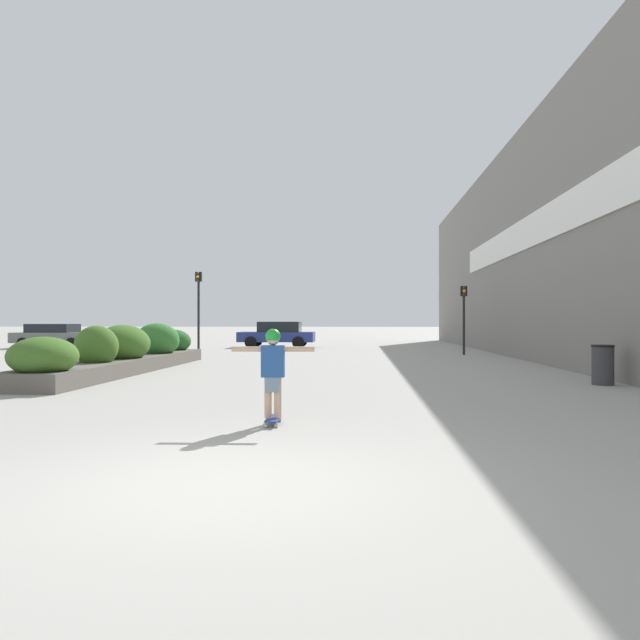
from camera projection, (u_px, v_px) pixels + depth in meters
ground_plane at (210, 486)px, 5.18m from camera, size 300.00×300.00×0.00m
building_wall_right at (530, 242)px, 22.00m from camera, size 0.67×46.18×9.11m
planter_box at (127, 352)px, 16.96m from camera, size 1.62×10.71×1.44m
skateboard at (273, 420)px, 8.26m from camera, size 0.22×0.67×0.10m
skateboarder at (273, 364)px, 8.26m from camera, size 1.21×0.22×1.29m
trash_bin at (603, 365)px, 13.41m from camera, size 0.51×0.51×0.94m
car_center_left at (55, 335)px, 31.90m from camera, size 4.43×2.01×1.35m
car_center_right at (278, 334)px, 32.55m from camera, size 4.29×2.02×1.48m
traffic_light_left at (198, 298)px, 26.57m from camera, size 0.28×0.30×3.81m
traffic_light_right at (464, 307)px, 25.47m from camera, size 0.28×0.30×3.08m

